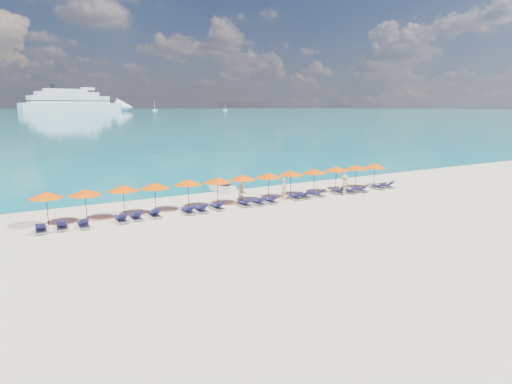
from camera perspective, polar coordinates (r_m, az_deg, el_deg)
ground at (r=29.89m, az=2.81°, el=-3.26°), size 1400.00×1400.00×0.00m
sea at (r=684.71m, az=-28.30°, el=9.53°), size 1600.00×1300.00×0.01m
cruise_ship at (r=549.14m, az=-22.19°, el=10.88°), size 132.69×53.19×36.65m
sailboat_near at (r=612.54m, az=-13.34°, el=10.61°), size 6.76×2.25×12.40m
sailboat_far at (r=623.87m, az=-4.12°, el=10.88°), size 5.65×1.88×10.35m
jetski at (r=38.23m, az=-4.44°, el=0.54°), size 1.78×2.63×0.88m
beachgoer_a at (r=34.63m, az=3.76°, el=0.33°), size 0.78×0.67×1.82m
beachgoer_b at (r=33.11m, az=-1.89°, el=-0.26°), size 0.94×0.71×1.73m
beachgoer_c at (r=37.66m, az=11.67°, el=0.97°), size 1.22×0.74×1.76m
umbrella_0 at (r=30.24m, az=-26.23°, el=-0.35°), size 2.10×2.10×2.28m
umbrella_1 at (r=30.16m, az=-21.85°, el=-0.02°), size 2.10×2.10×2.28m
umbrella_2 at (r=30.82m, az=-17.31°, el=0.52°), size 2.10×2.10×2.28m
umbrella_3 at (r=31.13m, az=-13.35°, el=0.84°), size 2.10×2.10×2.28m
umbrella_4 at (r=32.09m, az=-9.06°, el=1.32°), size 2.10×2.10×2.28m
umbrella_5 at (r=32.67m, az=-5.17°, el=1.60°), size 2.10×2.10×2.28m
umbrella_6 at (r=33.85m, az=-1.79°, el=1.99°), size 2.10×2.10×2.28m
umbrella_7 at (r=34.80m, az=1.68°, el=2.25°), size 2.10×2.10×2.28m
umbrella_8 at (r=36.18m, az=4.67°, el=2.57°), size 2.10×2.10×2.28m
umbrella_9 at (r=37.40m, az=7.79°, el=2.80°), size 2.10×2.10×2.28m
umbrella_10 at (r=39.04m, az=10.66°, el=3.07°), size 2.10×2.10×2.28m
umbrella_11 at (r=40.44m, az=13.19°, el=3.25°), size 2.10×2.10×2.28m
umbrella_12 at (r=41.86m, az=15.56°, el=3.41°), size 2.10×2.10×2.28m
lounger_0 at (r=29.22m, az=-26.76°, el=-4.38°), size 0.70×1.73×0.66m
lounger_1 at (r=29.35m, az=-24.46°, el=-4.11°), size 0.77×1.75×0.66m
lounger_2 at (r=29.27m, az=-22.02°, el=-3.95°), size 0.64×1.71×0.66m
lounger_3 at (r=29.74m, az=-17.53°, el=-3.40°), size 0.67×1.72×0.66m
lounger_4 at (r=30.05m, az=-15.71°, el=-3.14°), size 0.68×1.72×0.66m
lounger_5 at (r=30.45m, az=-13.39°, el=-2.83°), size 0.64×1.71×0.66m
lounger_6 at (r=30.94m, az=-9.05°, el=-2.43°), size 0.65×1.71×0.66m
lounger_7 at (r=31.25m, az=-7.35°, el=-2.24°), size 0.64×1.71×0.66m
lounger_8 at (r=31.87m, az=-5.22°, el=-1.92°), size 0.75×1.74×0.66m
lounger_9 at (r=32.74m, az=-1.57°, el=-1.51°), size 0.74×1.74×0.66m
lounger_10 at (r=33.17m, az=0.32°, el=-1.34°), size 0.62×1.70×0.66m
lounger_11 at (r=33.85m, az=1.92°, el=-1.08°), size 0.63×1.70×0.66m
lounger_12 at (r=35.24m, az=5.22°, el=-0.62°), size 0.71×1.73×0.66m
lounger_13 at (r=35.87m, az=6.40°, el=-0.43°), size 0.68×1.72×0.66m
lounger_14 at (r=36.58m, az=8.14°, el=-0.24°), size 0.77×1.75×0.66m
lounger_15 at (r=38.09m, az=10.91°, el=0.13°), size 0.68×1.72×0.66m
lounger_16 at (r=38.48m, az=12.43°, el=0.18°), size 0.76×1.75×0.66m
lounger_17 at (r=39.29m, az=13.74°, el=0.36°), size 0.77×1.75×0.66m
lounger_18 at (r=41.07m, az=16.01°, el=0.71°), size 0.64×1.71×0.66m
lounger_19 at (r=41.90m, az=17.04°, el=0.86°), size 0.64×1.71×0.66m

